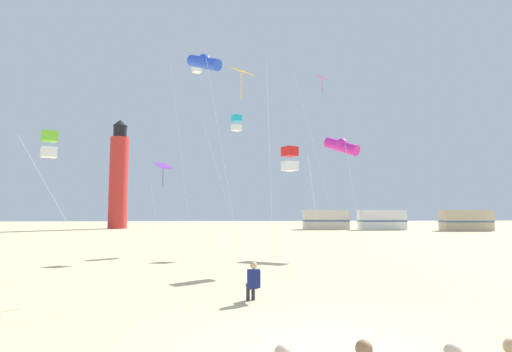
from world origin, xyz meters
TOP-DOWN VIEW (x-y plane):
  - ground at (0.00, 0.00)m, footprint 200.00×200.00m
  - kite_flyer_standing at (-1.22, 4.17)m, footprint 0.40×0.55m
  - kite_box_white at (-4.30, 22.30)m, footprint 2.40×2.40m
  - kite_box_scarlet at (0.98, 10.88)m, footprint 2.04×2.15m
  - kite_diamond_gold at (-1.33, 8.81)m, footprint 2.08×2.39m
  - kite_diamond_rainbow at (5.28, 21.83)m, footprint 2.87×2.87m
  - kite_diamond_violet at (-5.67, 15.64)m, footprint 1.44×1.44m
  - kite_box_cyan at (-1.29, 20.98)m, footprint 2.85×2.85m
  - kite_box_lime at (-9.67, 10.12)m, footprint 2.65×2.65m
  - kite_tube_blue at (-3.37, 15.97)m, footprint 3.36×3.29m
  - kite_tube_magenta at (5.39, 17.27)m, footprint 2.28×2.45m
  - lighthouse_distant at (-18.42, 54.68)m, footprint 2.80×2.80m
  - rv_van_cream at (12.50, 49.61)m, footprint 6.51×2.53m
  - rv_van_white at (20.14, 47.79)m, footprint 6.50×2.51m
  - rv_van_tan at (30.20, 43.93)m, footprint 6.54×2.62m

SIDE VIEW (x-z plane):
  - ground at x=0.00m, z-range 0.00..0.00m
  - kite_flyer_standing at x=-1.22m, z-range 0.03..1.19m
  - rv_van_cream at x=12.50m, z-range -0.01..2.79m
  - rv_van_white at x=20.14m, z-range -0.01..2.79m
  - rv_van_tan at x=30.20m, z-range -0.01..2.79m
  - kite_box_scarlet at x=0.98m, z-range 2.25..7.90m
  - kite_diamond_violet at x=-5.67m, z-range 2.35..7.81m
  - kite_box_lime at x=-9.67m, z-range 2.46..8.54m
  - kite_tube_magenta at x=5.39m, z-range 3.05..10.57m
  - lighthouse_distant at x=-18.42m, z-range -0.56..16.24m
  - kite_diamond_gold at x=-1.33m, z-range 3.83..12.57m
  - kite_box_cyan at x=-1.29m, z-range 4.21..13.80m
  - kite_tube_blue at x=-3.37m, z-range 5.45..17.76m
  - kite_diamond_rainbow at x=5.28m, z-range 5.67..18.78m
  - kite_box_white at x=-4.30m, z-range 6.56..20.91m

